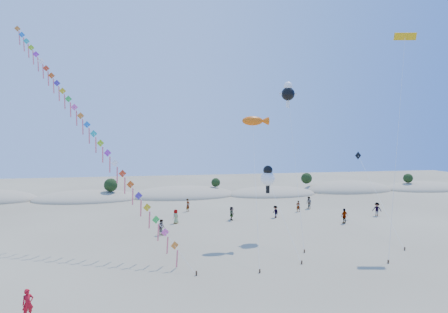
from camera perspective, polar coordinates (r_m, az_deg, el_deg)
dune_ridge at (r=66.88m, az=-5.43°, el=-5.89°), size 145.30×11.49×5.57m
kite_train at (r=39.97m, az=-20.92°, el=5.58°), size 19.57×21.52×24.13m
fish_kite at (r=38.53m, az=4.81°, el=5.38°), size 3.70×10.12×12.68m
cartoon_kite_low at (r=38.91m, az=6.70°, el=-3.11°), size 1.46×8.86×7.62m
cartoon_kite_high at (r=43.11m, az=9.73°, el=9.57°), size 2.53×9.33×16.73m
parafoil_kite at (r=43.63m, az=25.84°, el=15.63°), size 7.22×7.35×21.15m
dark_kite at (r=49.46m, az=21.01°, el=-2.54°), size 4.71×15.51×8.56m
flyer_foreground at (r=26.21m, az=-27.73°, el=-19.22°), size 0.75×0.68×1.72m
beachgoers at (r=49.16m, az=7.68°, el=-8.34°), size 29.56×12.69×1.84m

